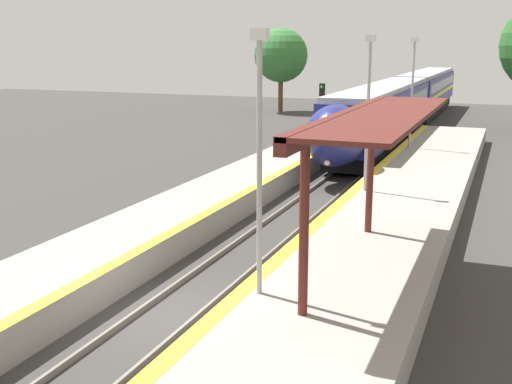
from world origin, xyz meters
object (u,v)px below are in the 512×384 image
at_px(lamppost_near, 259,149).
at_px(train, 406,101).
at_px(lamppost_far, 412,86).
at_px(lamppost_mid, 368,104).
at_px(railway_signal, 322,113).

bearing_deg(lamppost_near, train, 93.67).
xyz_separation_m(lamppost_near, lamppost_far, (0.00, 21.98, 0.00)).
xyz_separation_m(lamppost_mid, lamppost_far, (0.00, 10.99, 0.00)).
distance_m(railway_signal, lamppost_far, 5.02).
bearing_deg(lamppost_far, lamppost_mid, -90.00).
relative_size(lamppost_near, lamppost_mid, 1.00).
bearing_deg(lamppost_near, lamppost_mid, 90.00).
relative_size(railway_signal, lamppost_far, 0.73).
bearing_deg(lamppost_near, lamppost_far, 90.00).
bearing_deg(lamppost_mid, train, 95.31).
bearing_deg(train, lamppost_far, -80.37).
bearing_deg(lamppost_mid, lamppost_far, 90.00).
height_order(train, lamppost_far, lamppost_far).
bearing_deg(lamppost_far, train, 99.63).
height_order(railway_signal, lamppost_far, lamppost_far).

